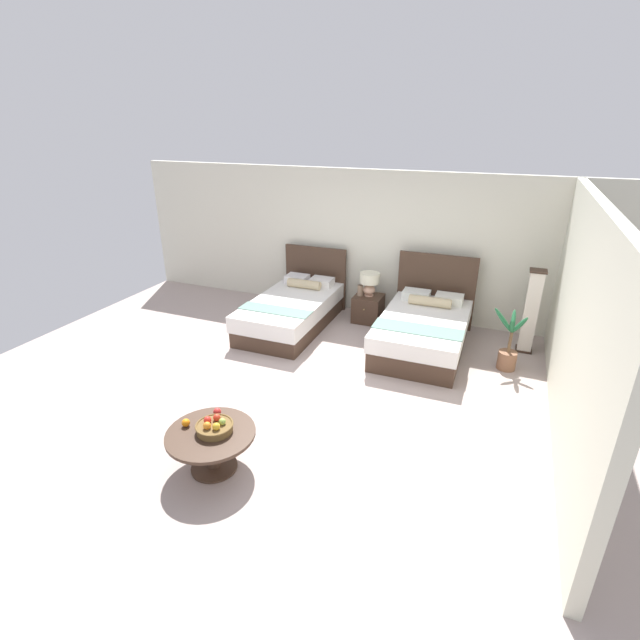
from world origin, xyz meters
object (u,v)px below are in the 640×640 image
object	(u,v)px
floor_lamp_corner	(531,312)
fruit_bowl	(214,427)
bed_near_corner	(424,329)
coffee_table	(211,441)
nightstand	(368,308)
table_lamp	(370,281)
loose_apple	(217,412)
vase	(360,290)
loose_orange	(186,423)
potted_palm	(508,352)
bed_near_window	(293,310)

from	to	relation	value
floor_lamp_corner	fruit_bowl	bearing A→B (deg)	-125.44
bed_near_corner	coffee_table	bearing A→B (deg)	-111.83
nightstand	table_lamp	bearing A→B (deg)	90.00
bed_near_corner	loose_apple	xyz separation A→B (m)	(-1.52, -3.27, 0.17)
loose_apple	vase	bearing A→B (deg)	85.83
loose_orange	potted_palm	bearing A→B (deg)	48.75
table_lamp	loose_apple	size ratio (longest dim) A/B	4.99
table_lamp	vase	bearing A→B (deg)	-157.19
bed_near_corner	nightstand	size ratio (longest dim) A/B	4.18
bed_near_corner	nightstand	world-z (taller)	bed_near_corner
bed_near_window	fruit_bowl	world-z (taller)	bed_near_window
potted_palm	loose_orange	bearing A→B (deg)	-131.25
nightstand	bed_near_corner	bearing A→B (deg)	-32.19
loose_apple	loose_orange	distance (m)	0.33
table_lamp	potted_palm	bearing A→B (deg)	-21.61
table_lamp	potted_palm	world-z (taller)	potted_palm
nightstand	table_lamp	world-z (taller)	table_lamp
potted_palm	bed_near_window	bearing A→B (deg)	176.51
vase	potted_palm	xyz separation A→B (m)	(2.46, -0.86, -0.30)
table_lamp	coffee_table	xyz separation A→B (m)	(-0.33, -4.25, -0.39)
bed_near_corner	loose_apple	distance (m)	3.61
coffee_table	bed_near_window	bearing A→B (deg)	102.63
bed_near_window	loose_apple	distance (m)	3.34
vase	loose_orange	xyz separation A→B (m)	(-0.47, -4.20, -0.08)
vase	coffee_table	bearing A→B (deg)	-92.51
bed_near_window	vase	bearing A→B (deg)	33.58
table_lamp	loose_apple	bearing A→B (deg)	-96.15
vase	nightstand	bearing A→B (deg)	15.65
bed_near_window	nightstand	xyz separation A→B (m)	(1.12, 0.69, -0.06)
table_lamp	floor_lamp_corner	bearing A→B (deg)	-4.64
bed_near_window	nightstand	bearing A→B (deg)	31.59
bed_near_corner	table_lamp	xyz separation A→B (m)	(-1.09, 0.71, 0.41)
nightstand	fruit_bowl	size ratio (longest dim) A/B	1.33
bed_near_corner	nightstand	distance (m)	1.29
fruit_bowl	table_lamp	bearing A→B (deg)	85.95
nightstand	loose_orange	distance (m)	4.29
coffee_table	loose_orange	xyz separation A→B (m)	(-0.28, -0.01, 0.15)
bed_near_corner	vase	distance (m)	1.42
bed_near_window	table_lamp	bearing A→B (deg)	32.33
coffee_table	bed_near_corner	bearing A→B (deg)	68.17
nightstand	vase	distance (m)	0.36
table_lamp	potted_palm	size ratio (longest dim) A/B	0.45
vase	fruit_bowl	size ratio (longest dim) A/B	0.51
nightstand	loose_orange	world-z (taller)	loose_orange
loose_orange	floor_lamp_corner	world-z (taller)	floor_lamp_corner
potted_palm	fruit_bowl	bearing A→B (deg)	-128.43
table_lamp	loose_orange	world-z (taller)	table_lamp
coffee_table	loose_apple	bearing A→B (deg)	110.44
floor_lamp_corner	potted_palm	bearing A→B (deg)	-108.45
nightstand	potted_palm	world-z (taller)	potted_palm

